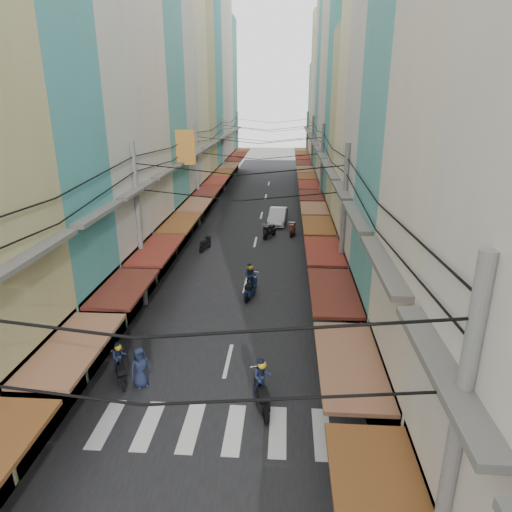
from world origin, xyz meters
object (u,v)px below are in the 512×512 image
at_px(bicycle, 414,380).
at_px(traffic_sign, 360,344).
at_px(market_umbrella, 427,336).
at_px(white_car, 278,224).

bearing_deg(bicycle, traffic_sign, 127.11).
bearing_deg(bicycle, market_umbrella, -167.45).
xyz_separation_m(white_car, bicycle, (5.63, -22.09, 0.00)).
height_order(bicycle, traffic_sign, traffic_sign).
distance_m(white_car, bicycle, 22.80).
relative_size(bicycle, traffic_sign, 0.49).
relative_size(white_car, traffic_sign, 1.56).
bearing_deg(market_umbrella, bicycle, 93.63).
distance_m(white_car, traffic_sign, 23.68).
bearing_deg(white_car, market_umbrella, -71.42).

